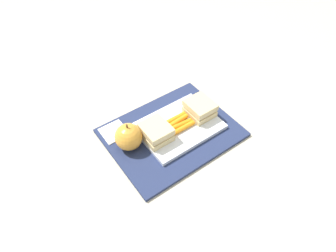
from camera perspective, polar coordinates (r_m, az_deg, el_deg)
The scene contains 8 objects.
ground_plane at distance 0.87m, azimuth 0.66°, elevation -1.49°, with size 2.40×2.40×0.00m, color #B7AD99.
lunchbag_mat at distance 0.87m, azimuth 0.67°, elevation -1.27°, with size 0.36×0.28×0.01m, color navy.
food_tray at distance 0.87m, azimuth 2.00°, elevation -0.07°, with size 0.23×0.17×0.01m, color white.
sandwich_half_left at distance 0.89m, azimuth 6.06°, elevation 3.34°, with size 0.07×0.08×0.04m.
sandwich_half_right at distance 0.82m, azimuth -2.29°, elevation -1.14°, with size 0.07×0.08×0.04m.
carrot_sticks_bundle at distance 0.86m, azimuth 2.07°, elevation 0.53°, with size 0.08×0.06×0.02m.
apple at distance 0.81m, azimuth -7.50°, elevation -2.05°, with size 0.07×0.07×0.09m.
paper_napkin at distance 0.88m, azimuth -10.19°, elevation -1.07°, with size 0.07×0.07×0.00m, color white.
Camera 1 is at (0.34, 0.45, 0.66)m, focal length 32.14 mm.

